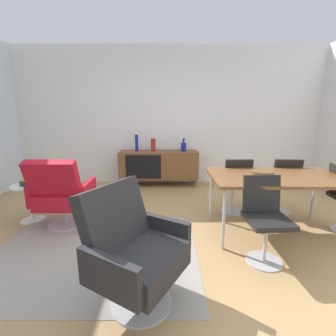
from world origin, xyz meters
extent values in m
plane|color=tan|center=(0.00, 0.00, 0.00)|extent=(8.32, 8.32, 0.00)
cube|color=white|center=(0.00, 2.60, 1.40)|extent=(6.80, 0.12, 2.80)
cube|color=brown|center=(-0.20, 2.30, 0.44)|extent=(1.60, 0.44, 0.56)
cube|color=black|center=(-0.50, 2.08, 0.44)|extent=(0.70, 0.01, 0.48)
cylinder|color=brown|center=(-0.94, 2.13, 0.08)|extent=(0.03, 0.03, 0.16)
cylinder|color=brown|center=(0.54, 2.13, 0.08)|extent=(0.03, 0.03, 0.16)
cylinder|color=brown|center=(-0.94, 2.47, 0.08)|extent=(0.03, 0.03, 0.16)
cylinder|color=brown|center=(0.54, 2.47, 0.08)|extent=(0.03, 0.03, 0.16)
cylinder|color=navy|center=(0.31, 2.30, 0.80)|extent=(0.11, 0.11, 0.17)
cylinder|color=navy|center=(0.31, 2.30, 0.94)|extent=(0.04, 0.04, 0.09)
cylinder|color=maroon|center=(-0.31, 2.30, 0.85)|extent=(0.10, 0.10, 0.26)
cylinder|color=navy|center=(-0.64, 2.30, 0.89)|extent=(0.06, 0.06, 0.33)
cube|color=brown|center=(1.31, 0.28, 0.72)|extent=(1.60, 0.90, 0.04)
cylinder|color=#B7B7BC|center=(0.59, -0.11, 0.35)|extent=(0.04, 0.04, 0.70)
cylinder|color=#B7B7BC|center=(0.59, 0.67, 0.35)|extent=(0.04, 0.04, 0.70)
cylinder|color=#B7B7BC|center=(2.03, 0.67, 0.35)|extent=(0.04, 0.04, 0.70)
cylinder|color=brown|center=(1.12, 0.27, 0.77)|extent=(0.26, 0.26, 0.06)
cube|color=black|center=(0.96, 0.90, 0.45)|extent=(0.41, 0.41, 0.05)
cube|color=black|center=(0.97, 0.72, 0.67)|extent=(0.38, 0.10, 0.38)
cylinder|color=#B7B7BC|center=(0.96, 0.90, 0.21)|extent=(0.04, 0.04, 0.42)
cylinder|color=#B7B7BC|center=(0.96, 0.90, 0.01)|extent=(0.36, 0.36, 0.01)
cube|color=black|center=(0.96, -0.34, 0.45)|extent=(0.42, 0.42, 0.05)
cube|color=black|center=(0.95, -0.16, 0.67)|extent=(0.38, 0.11, 0.38)
cylinder|color=#B7B7BC|center=(0.96, -0.34, 0.21)|extent=(0.04, 0.04, 0.42)
cylinder|color=#B7B7BC|center=(0.96, -0.34, 0.01)|extent=(0.36, 0.36, 0.01)
cube|color=black|center=(1.66, 0.90, 0.45)|extent=(0.42, 0.42, 0.05)
cube|color=black|center=(1.65, 0.72, 0.67)|extent=(0.38, 0.11, 0.38)
cylinder|color=#B7B7BC|center=(1.66, 0.90, 0.21)|extent=(0.04, 0.04, 0.42)
cylinder|color=#B7B7BC|center=(1.66, 0.90, 0.01)|extent=(0.36, 0.36, 0.01)
cube|color=red|center=(-1.39, 0.49, 0.38)|extent=(0.61, 0.57, 0.20)
cube|color=red|center=(-1.39, 0.25, 0.69)|extent=(0.60, 0.27, 0.51)
cube|color=red|center=(-1.06, 0.50, 0.46)|extent=(0.07, 0.50, 0.28)
cube|color=red|center=(-1.72, 0.49, 0.46)|extent=(0.07, 0.50, 0.28)
cylinder|color=#B7B7BC|center=(-1.39, 0.49, 0.14)|extent=(0.06, 0.06, 0.28)
cylinder|color=#B7B7BC|center=(-1.39, 0.49, 0.01)|extent=(0.48, 0.48, 0.02)
cube|color=#262628|center=(-0.22, -0.88, 0.38)|extent=(0.79, 0.80, 0.20)
cube|color=#262628|center=(-0.42, -0.76, 0.69)|extent=(0.54, 0.65, 0.51)
cube|color=#262628|center=(-0.38, -1.16, 0.46)|extent=(0.47, 0.31, 0.28)
cube|color=#262628|center=(-0.05, -0.59, 0.46)|extent=(0.47, 0.31, 0.28)
cylinder|color=#B7B7BC|center=(-0.22, -0.88, 0.14)|extent=(0.06, 0.06, 0.28)
cylinder|color=#B7B7BC|center=(-0.22, -0.88, 0.01)|extent=(0.48, 0.48, 0.02)
cylinder|color=white|center=(-1.92, 0.62, 0.51)|extent=(0.44, 0.44, 0.02)
cylinder|color=white|center=(-1.92, 0.62, 0.25)|extent=(0.05, 0.05, 0.50)
cone|color=white|center=(-1.92, 0.62, 0.01)|extent=(0.32, 0.32, 0.02)
cylinder|color=#262628|center=(-1.92, 0.62, 0.55)|extent=(0.20, 0.20, 0.05)
sphere|color=orange|center=(-1.88, 0.62, 0.59)|extent=(0.07, 0.07, 0.07)
sphere|color=orange|center=(-1.93, 0.66, 0.59)|extent=(0.07, 0.07, 0.07)
sphere|color=orange|center=(-1.93, 0.58, 0.59)|extent=(0.07, 0.07, 0.07)
cube|color=gray|center=(-0.80, -0.19, 0.00)|extent=(2.20, 1.70, 0.01)
camera|label=1|loc=(-0.01, -2.45, 1.46)|focal=25.10mm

